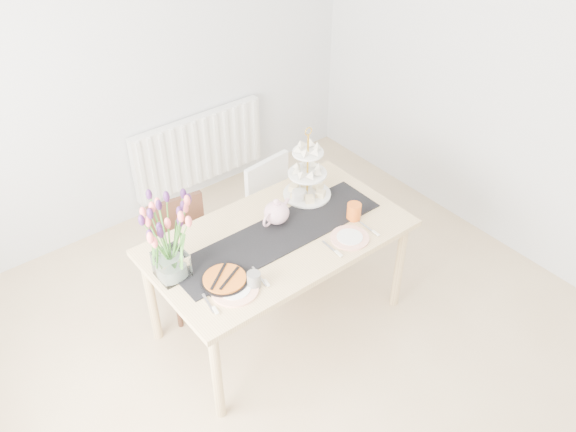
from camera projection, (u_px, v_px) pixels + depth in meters
room_shell at (332, 218)px, 2.98m from camera, size 4.50×4.50×4.50m
radiator at (199, 149)px, 5.10m from camera, size 1.20×0.08×0.60m
dining_table at (279, 245)px, 3.78m from camera, size 1.60×0.90×0.75m
chair_brown at (185, 246)px, 4.12m from camera, size 0.44×0.44×0.77m
chair_white at (277, 205)px, 4.47m from camera, size 0.44×0.44×0.80m
table_runner at (278, 235)px, 3.73m from camera, size 1.40×0.35×0.01m
tulip_vase at (166, 230)px, 3.25m from camera, size 0.61×0.61×0.52m
cake_stand at (307, 179)px, 3.98m from camera, size 0.32×0.32×0.47m
teapot at (276, 213)px, 3.78m from camera, size 0.31×0.27×0.17m
cream_jug at (298, 197)px, 3.98m from camera, size 0.09×0.09×0.08m
tart_tin at (225, 280)px, 3.40m from camera, size 0.27×0.27×0.03m
mug_grey at (254, 280)px, 3.36m from camera, size 0.11×0.11×0.09m
mug_orange at (354, 211)px, 3.84m from camera, size 0.13×0.13×0.11m
plate_left at (235, 289)px, 3.35m from camera, size 0.31×0.31×0.01m
plate_right at (350, 238)px, 3.71m from camera, size 0.25×0.25×0.01m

